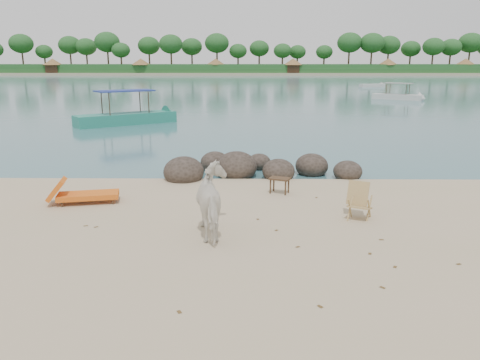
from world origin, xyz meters
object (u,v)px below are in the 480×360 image
object	(u,v)px
boulders	(249,169)
lounge_chair	(88,193)
deck_chair	(360,203)
boat_near	(125,96)
cow	(216,202)
side_table	(280,187)

from	to	relation	value
boulders	lounge_chair	distance (m)	5.53
deck_chair	boulders	bearing A→B (deg)	146.96
deck_chair	boat_near	world-z (taller)	boat_near
cow	boat_near	bearing A→B (deg)	-83.74
boat_near	lounge_chair	bearing A→B (deg)	-114.87
lounge_chair	boat_near	bearing A→B (deg)	88.60
boulders	boat_near	size ratio (longest dim) A/B	0.94
side_table	deck_chair	size ratio (longest dim) A/B	0.65
lounge_chair	deck_chair	size ratio (longest dim) A/B	2.28
cow	boat_near	size ratio (longest dim) A/B	0.26
cow	lounge_chair	world-z (taller)	cow
side_table	boat_near	bearing A→B (deg)	141.67
boat_near	deck_chair	bearing A→B (deg)	-96.36
lounge_chair	deck_chair	distance (m)	7.10
lounge_chair	deck_chair	world-z (taller)	deck_chair
boulders	lounge_chair	world-z (taller)	boulders
lounge_chair	boat_near	distance (m)	17.32
cow	side_table	xyz separation A→B (m)	(1.62, 3.32, -0.53)
boulders	cow	distance (m)	5.81
cow	boat_near	distance (m)	20.47
side_table	lounge_chair	world-z (taller)	lounge_chair
boat_near	side_table	bearing A→B (deg)	-97.76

